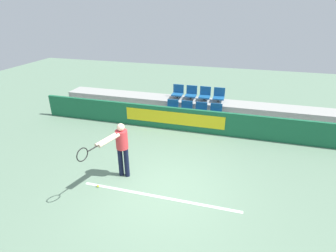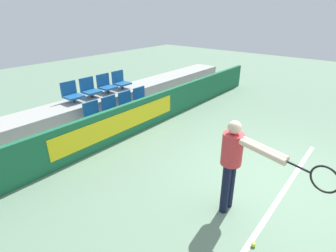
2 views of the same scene
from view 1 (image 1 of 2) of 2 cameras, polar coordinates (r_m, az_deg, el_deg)
name	(u,v)px [view 1 (image 1 of 2)]	position (r m, az deg, el deg)	size (l,w,h in m)	color
ground_plane	(161,191)	(6.81, -1.43, -13.96)	(30.00, 30.00, 0.00)	slate
court_baseline	(159,197)	(6.64, -2.03, -15.13)	(4.01, 0.08, 0.01)	white
barrier_wall	(190,120)	(9.62, 4.72, 1.27)	(11.94, 0.14, 0.87)	#19603D
bleacher_tier_front	(192,121)	(10.21, 5.34, 1.11)	(11.54, 0.92, 0.36)	#9E9E99
bleacher_tier_middle	(197,108)	(10.99, 6.28, 3.83)	(11.54, 0.92, 0.72)	#9E9E99
stadium_chair_0	(172,108)	(10.33, 0.91, 3.98)	(0.44, 0.43, 0.54)	#333333
stadium_chair_1	(186,109)	(10.22, 3.99, 3.67)	(0.44, 0.43, 0.54)	#333333
stadium_chair_2	(201,111)	(10.13, 7.14, 3.34)	(0.44, 0.43, 0.54)	#333333
stadium_chair_3	(216,112)	(10.07, 10.33, 2.99)	(0.44, 0.43, 0.54)	#333333
stadium_chair_4	(178,92)	(11.06, 2.15, 7.36)	(0.44, 0.43, 0.54)	#333333
stadium_chair_5	(191,93)	(10.95, 5.06, 7.10)	(0.44, 0.43, 0.54)	#333333
stadium_chair_6	(205,94)	(10.87, 8.02, 6.81)	(0.44, 0.43, 0.54)	#333333
stadium_chair_7	(219,96)	(10.82, 11.01, 6.50)	(0.44, 0.43, 0.54)	#333333
tennis_player	(120,146)	(6.88, -10.44, -4.24)	(0.55, 1.56, 1.56)	black
tennis_ball	(98,186)	(7.15, -15.02, -12.49)	(0.07, 0.07, 0.07)	#CCDB33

